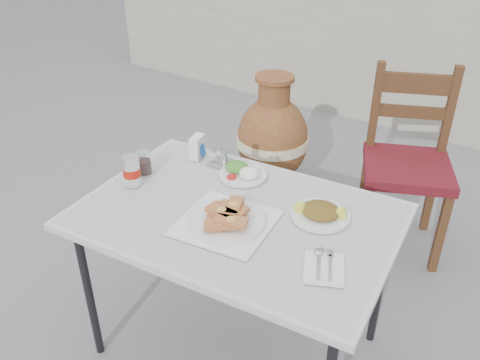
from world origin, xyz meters
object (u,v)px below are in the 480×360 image
Objects in this scene: salad_rice_plate at (242,172)px; chair at (407,161)px; salad_chopped_plate at (320,212)px; cola_glass at (144,164)px; terracotta_urn at (272,141)px; napkin_holder at (197,147)px; cafe_table at (237,224)px; soda_can at (132,171)px; condiment_caddy at (221,159)px; pide_plate at (226,216)px.

salad_rice_plate is 0.98m from chair.
cola_glass is (-0.74, -0.12, 0.02)m from salad_chopped_plate.
terracotta_urn is at bearing 152.35° from chair.
napkin_holder is 0.10× the size of chair.
salad_chopped_plate reaches higher than cafe_table.
cafe_table is at bearing 8.52° from soda_can.
cafe_table is 6.04× the size of salad_rice_plate.
soda_can reaches higher than cafe_table.
cafe_table is 11.22× the size of condiment_caddy.
cola_glass reaches higher than terracotta_urn.
condiment_caddy is (-0.52, 0.11, 0.01)m from salad_chopped_plate.
soda_can reaches higher than pide_plate.
soda_can is 1.15× the size of condiment_caddy.
salad_chopped_plate is 2.00× the size of condiment_caddy.
pide_plate is at bearing -51.84° from condiment_caddy.
napkin_holder is 0.13m from condiment_caddy.
salad_chopped_plate is (0.26, 0.15, 0.07)m from cafe_table.
cafe_table is 1.30m from terracotta_urn.
cola_glass is at bearing 176.58° from cafe_table.
terracotta_urn is (-0.53, 1.22, -0.36)m from pide_plate.
pide_plate is 0.49m from cola_glass.
cola_glass is at bearing -87.37° from terracotta_urn.
salad_rice_plate is 2.01× the size of napkin_holder.
salad_rice_plate is 0.93× the size of salad_chopped_plate.
terracotta_urn is at bearing 93.75° from soda_can.
salad_rice_plate is at bearing 168.06° from salad_chopped_plate.
cola_glass is (-0.03, 0.10, -0.02)m from soda_can.
pide_plate is 1.22m from chair.
salad_rice_plate is 1.62× the size of soda_can.
napkin_holder reaches higher than cafe_table.
napkin_holder is 1.10m from chair.
terracotta_urn is (-0.40, 0.92, -0.35)m from salad_rice_plate.
soda_can is 0.16× the size of terracotta_urn.
terracotta_urn is at bearing 114.73° from cafe_table.
condiment_caddy is at bearing 134.63° from cafe_table.
cola_glass is 0.25m from napkin_holder.
chair is 0.84m from terracotta_urn.
napkin_holder is at bearing -80.44° from terracotta_urn.
condiment_caddy is (0.22, 0.23, -0.02)m from cola_glass.
cafe_table is 13.09× the size of cola_glass.
napkin_holder is at bearing -177.02° from condiment_caddy.
pide_plate reaches higher than salad_rice_plate.
cola_glass is 0.86× the size of condiment_caddy.
soda_can is (-0.32, -0.30, 0.04)m from salad_rice_plate.
condiment_caddy is 0.14× the size of terracotta_urn.
napkin_holder is (-0.38, 0.33, 0.02)m from pide_plate.
soda_can is (-0.45, -0.07, 0.11)m from cafe_table.
pide_plate is at bearing -54.51° from napkin_holder.
chair reaches higher than soda_can.
salad_rice_plate is 0.21× the size of chair.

